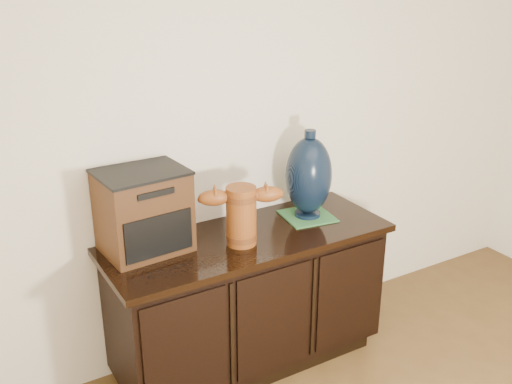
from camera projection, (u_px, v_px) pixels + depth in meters
sideboard at (248, 300)px, 3.12m from camera, size 1.46×0.56×0.75m
terracotta_vessel at (241, 212)px, 2.85m from camera, size 0.41×0.21×0.29m
tv_radio at (143, 211)px, 2.78m from camera, size 0.42×0.35×0.40m
green_mat at (307, 216)px, 3.21m from camera, size 0.29×0.29×0.01m
lamp_base at (309, 176)px, 3.12m from camera, size 0.28×0.28×0.47m
spray_can at (249, 209)px, 3.12m from camera, size 0.05×0.05×0.15m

